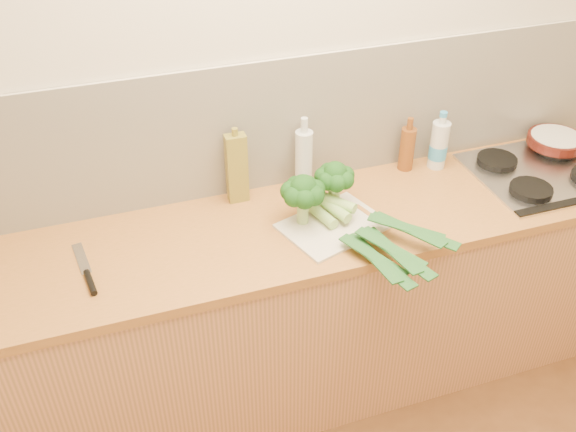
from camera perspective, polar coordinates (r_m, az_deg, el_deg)
The scene contains 15 objects.
room_shell at distance 2.54m, azimuth 0.49°, elevation 8.31°, with size 3.50×3.50×3.50m.
counter at distance 2.75m, azimuth 2.41°, elevation -7.86°, with size 3.20×0.62×0.90m.
gas_hob at distance 2.92m, azimuth 21.79°, elevation 3.72°, with size 0.58×0.50×0.04m.
chopping_board at distance 2.42m, azimuth 4.06°, elevation -0.85°, with size 0.37×0.27×0.01m, color silver.
broccoli_left at distance 2.34m, azimuth 1.35°, elevation 2.17°, with size 0.17×0.17×0.20m.
broccoli_right at distance 2.43m, azimuth 4.18°, elevation 3.45°, with size 0.15×0.16×0.20m.
leek_front at distance 2.38m, azimuth 3.94°, elevation -0.64°, with size 0.24×0.70×0.04m.
leek_mid at distance 2.39m, azimuth 5.17°, elevation -0.10°, with size 0.27×0.69×0.04m.
leek_back at distance 2.40m, azimuth 6.14°, elevation 0.56°, with size 0.43×0.55×0.04m.
chefs_knife at distance 2.29m, azimuth -17.35°, elevation -5.14°, with size 0.07×0.31×0.02m.
skillet at distance 3.09m, azimuth 22.75°, elevation 6.26°, with size 0.36×0.25×0.04m.
oil_tin at distance 2.49m, azimuth -4.58°, elevation 4.29°, with size 0.08×0.05×0.32m.
glass_bottle at distance 2.56m, azimuth 1.41°, elevation 5.03°, with size 0.07×0.07×0.32m.
amber_bottle at distance 2.76m, azimuth 10.54°, elevation 5.97°, with size 0.06×0.06×0.24m.
water_bottle at distance 2.80m, azimuth 13.24°, elevation 6.07°, with size 0.08×0.08×0.24m.
Camera 1 is at (-0.74, -0.64, 2.35)m, focal length 40.00 mm.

